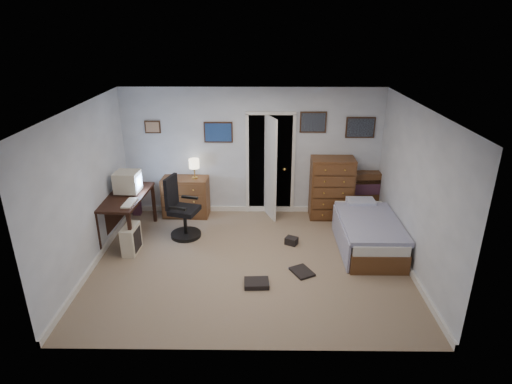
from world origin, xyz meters
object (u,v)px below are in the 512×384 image
low_dresser (186,197)px  bed (367,232)px  computer_desk (121,205)px  tall_dresser (331,188)px  office_chair (181,214)px

low_dresser → bed: (3.30, -1.25, -0.12)m
low_dresser → bed: 3.53m
computer_desk → tall_dresser: size_ratio=1.18×
office_chair → bed: (3.23, -0.37, -0.16)m
office_chair → bed: office_chair is taller
low_dresser → tall_dresser: size_ratio=0.74×
low_dresser → tall_dresser: bearing=2.3°
computer_desk → tall_dresser: 3.94m
bed → computer_desk: bearing=175.7°
computer_desk → office_chair: bearing=5.2°
office_chair → tall_dresser: bearing=32.7°
office_chair → tall_dresser: (2.79, 0.86, 0.17)m
office_chair → low_dresser: 0.89m
computer_desk → low_dresser: (0.98, 0.92, -0.22)m
computer_desk → bed: computer_desk is taller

